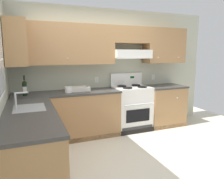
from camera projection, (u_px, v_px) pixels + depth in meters
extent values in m
plane|color=beige|center=(121.00, 162.00, 3.25)|extent=(7.04, 7.04, 0.00)
cube|color=#B7BAA3|center=(110.00, 70.00, 4.69)|extent=(4.68, 0.12, 2.55)
cube|color=#A87A4C|center=(66.00, 44.00, 4.02)|extent=(1.89, 0.34, 0.76)
cube|color=#A87A4C|center=(164.00, 46.00, 4.83)|extent=(0.94, 0.34, 0.76)
cube|color=#A87A4C|center=(130.00, 35.00, 4.48)|extent=(0.80, 0.34, 0.34)
cube|color=white|center=(130.00, 54.00, 4.50)|extent=(0.80, 0.46, 0.17)
cube|color=white|center=(135.00, 58.00, 4.31)|extent=(0.80, 0.03, 0.04)
sphere|color=silver|center=(68.00, 58.00, 3.90)|extent=(0.02, 0.02, 0.02)
sphere|color=silver|center=(158.00, 58.00, 4.61)|extent=(0.02, 0.02, 0.02)
sphere|color=silver|center=(179.00, 57.00, 4.81)|extent=(0.02, 0.02, 0.02)
cube|color=silver|center=(97.00, 80.00, 4.53)|extent=(0.08, 0.01, 0.12)
cube|color=silver|center=(97.00, 79.00, 4.52)|extent=(0.03, 0.00, 0.03)
cube|color=silver|center=(97.00, 81.00, 4.53)|extent=(0.03, 0.00, 0.03)
cube|color=silver|center=(153.00, 77.00, 5.04)|extent=(0.08, 0.01, 0.12)
cube|color=silver|center=(153.00, 76.00, 5.04)|extent=(0.03, 0.00, 0.03)
cube|color=silver|center=(153.00, 78.00, 5.04)|extent=(0.03, 0.00, 0.03)
cube|color=#A87A4C|center=(16.00, 43.00, 3.54)|extent=(0.34, 0.64, 0.76)
cube|color=#A87A4C|center=(68.00, 116.00, 4.11)|extent=(1.95, 0.61, 0.87)
cube|color=#3D3A38|center=(68.00, 93.00, 4.04)|extent=(1.98, 0.63, 0.04)
cube|color=#A87A4C|center=(163.00, 106.00, 4.91)|extent=(0.86, 0.61, 0.87)
cube|color=#3D3A38|center=(164.00, 87.00, 4.84)|extent=(0.88, 0.63, 0.04)
cube|color=black|center=(113.00, 135.00, 4.22)|extent=(3.54, 0.06, 0.09)
sphere|color=silver|center=(48.00, 110.00, 3.64)|extent=(0.03, 0.03, 0.03)
sphere|color=silver|center=(177.00, 98.00, 4.63)|extent=(0.03, 0.03, 0.03)
cube|color=#A87A4C|center=(32.00, 148.00, 2.71)|extent=(0.61, 1.89, 0.87)
cube|color=#3D3A38|center=(30.00, 114.00, 2.64)|extent=(0.63, 1.91, 0.04)
cube|color=black|center=(56.00, 172.00, 2.88)|extent=(0.06, 1.85, 0.09)
cube|color=#999B9E|center=(29.00, 108.00, 2.85)|extent=(0.40, 0.48, 0.01)
cube|color=#28282B|center=(30.00, 113.00, 2.87)|extent=(0.34, 0.42, 0.14)
cylinder|color=silver|center=(16.00, 101.00, 2.78)|extent=(0.03, 0.03, 0.22)
cylinder|color=silver|center=(22.00, 93.00, 2.79)|extent=(0.16, 0.02, 0.02)
cube|color=white|center=(132.00, 109.00, 4.61)|extent=(0.76, 0.58, 0.91)
cube|color=black|center=(138.00, 116.00, 4.36)|extent=(0.53, 0.01, 0.26)
cylinder|color=silver|center=(139.00, 104.00, 4.30)|extent=(0.65, 0.02, 0.02)
cube|color=#333333|center=(138.00, 129.00, 4.40)|extent=(0.70, 0.01, 0.11)
cube|color=white|center=(132.00, 87.00, 4.54)|extent=(0.76, 0.58, 0.02)
cube|color=white|center=(126.00, 80.00, 4.76)|extent=(0.76, 0.04, 0.29)
cube|color=#053F0C|center=(132.00, 77.00, 4.79)|extent=(0.09, 0.01, 0.04)
cylinder|color=black|center=(128.00, 88.00, 4.34)|extent=(0.19, 0.19, 0.02)
cylinder|color=black|center=(128.00, 88.00, 4.34)|extent=(0.07, 0.07, 0.01)
cylinder|color=black|center=(142.00, 87.00, 4.47)|extent=(0.19, 0.19, 0.02)
cylinder|color=black|center=(142.00, 87.00, 4.47)|extent=(0.07, 0.07, 0.01)
cylinder|color=black|center=(122.00, 86.00, 4.60)|extent=(0.19, 0.19, 0.02)
cylinder|color=black|center=(122.00, 86.00, 4.60)|extent=(0.07, 0.07, 0.01)
cylinder|color=black|center=(136.00, 85.00, 4.72)|extent=(0.19, 0.19, 0.02)
cylinder|color=black|center=(136.00, 85.00, 4.73)|extent=(0.07, 0.07, 0.01)
cylinder|color=white|center=(118.00, 81.00, 4.67)|extent=(0.04, 0.02, 0.04)
cylinder|color=white|center=(124.00, 81.00, 4.73)|extent=(0.04, 0.02, 0.04)
cylinder|color=white|center=(130.00, 81.00, 4.78)|extent=(0.04, 0.02, 0.04)
cylinder|color=white|center=(135.00, 80.00, 4.83)|extent=(0.04, 0.02, 0.04)
cylinder|color=black|center=(25.00, 89.00, 3.68)|extent=(0.08, 0.08, 0.23)
cone|color=black|center=(24.00, 81.00, 3.66)|extent=(0.08, 0.08, 0.04)
cylinder|color=black|center=(24.00, 78.00, 3.65)|extent=(0.03, 0.03, 0.08)
cylinder|color=black|center=(24.00, 76.00, 3.65)|extent=(0.03, 0.03, 0.02)
cube|color=silver|center=(25.00, 90.00, 3.65)|extent=(0.07, 0.00, 0.10)
cube|color=beige|center=(80.00, 90.00, 4.17)|extent=(0.30, 0.20, 0.02)
cube|color=beige|center=(81.00, 90.00, 4.05)|extent=(0.37, 0.01, 0.08)
cube|color=beige|center=(78.00, 88.00, 4.27)|extent=(0.37, 0.01, 0.08)
cube|color=beige|center=(70.00, 89.00, 4.09)|extent=(0.01, 0.22, 0.08)
cube|color=beige|center=(88.00, 88.00, 4.23)|extent=(0.01, 0.22, 0.08)
cylinder|color=white|center=(68.00, 90.00, 3.97)|extent=(0.12, 0.12, 0.11)
cylinder|color=#9E7A51|center=(68.00, 87.00, 3.96)|extent=(0.04, 0.04, 0.01)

